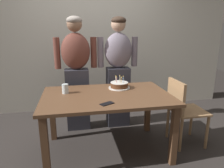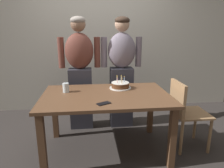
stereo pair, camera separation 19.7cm
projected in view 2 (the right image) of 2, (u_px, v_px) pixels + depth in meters
name	position (u px, v px, depth m)	size (l,w,h in m)	color
ground_plane	(106.00, 150.00, 2.62)	(10.00, 10.00, 0.00)	#332D2B
back_wall	(99.00, 39.00, 3.77)	(5.20, 0.10, 2.60)	beige
dining_table	(106.00, 102.00, 2.46)	(1.50, 0.96, 0.74)	brown
birthday_cake	(120.00, 86.00, 2.67)	(0.28, 0.28, 0.16)	white
water_glass_near	(66.00, 88.00, 2.51)	(0.08, 0.08, 0.11)	silver
cell_phone	(104.00, 103.00, 2.13)	(0.14, 0.07, 0.01)	black
person_man_bearded	(80.00, 72.00, 3.05)	(0.61, 0.27, 1.66)	#33333D
person_woman_cardigan	(122.00, 71.00, 3.11)	(0.61, 0.27, 1.66)	#33333D
dining_chair	(184.00, 109.00, 2.57)	(0.42, 0.42, 0.87)	#A37A51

